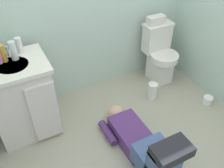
# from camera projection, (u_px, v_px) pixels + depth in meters

# --- Properties ---
(ground_plane) EXTENTS (3.07, 2.99, 0.04)m
(ground_plane) POSITION_uv_depth(u_px,v_px,m) (127.00, 141.00, 2.57)
(ground_plane) COLOR #9C9883
(toilet) EXTENTS (0.36, 0.46, 0.75)m
(toilet) POSITION_uv_depth(u_px,v_px,m) (159.00, 54.00, 3.17)
(toilet) COLOR silver
(toilet) RESTS_ON ground_plane
(vanity_cabinet) EXTENTS (0.60, 0.53, 0.82)m
(vanity_cabinet) POSITION_uv_depth(u_px,v_px,m) (22.00, 98.00, 2.44)
(vanity_cabinet) COLOR silver
(vanity_cabinet) RESTS_ON ground_plane
(faucet) EXTENTS (0.02, 0.02, 0.10)m
(faucet) POSITION_uv_depth(u_px,v_px,m) (8.00, 52.00, 2.26)
(faucet) COLOR silver
(faucet) RESTS_ON vanity_cabinet
(person_plumber) EXTENTS (0.39, 1.06, 0.52)m
(person_plumber) POSITION_uv_depth(u_px,v_px,m) (142.00, 142.00, 2.32)
(person_plumber) COLOR #512D6B
(person_plumber) RESTS_ON ground_plane
(tissue_box) EXTENTS (0.22, 0.11, 0.10)m
(tissue_box) POSITION_uv_depth(u_px,v_px,m) (156.00, 20.00, 2.95)
(tissue_box) COLOR silver
(tissue_box) RESTS_ON toilet
(bottle_amber) EXTENTS (0.05, 0.05, 0.16)m
(bottle_amber) POSITION_uv_depth(u_px,v_px,m) (3.00, 53.00, 2.17)
(bottle_amber) COLOR #BF8C32
(bottle_amber) RESTS_ON vanity_cabinet
(bottle_clear) EXTENTS (0.06, 0.06, 0.18)m
(bottle_clear) POSITION_uv_depth(u_px,v_px,m) (13.00, 51.00, 2.19)
(bottle_clear) COLOR silver
(bottle_clear) RESTS_ON vanity_cabinet
(bottle_white) EXTENTS (0.06, 0.06, 0.15)m
(bottle_white) POSITION_uv_depth(u_px,v_px,m) (19.00, 45.00, 2.29)
(bottle_white) COLOR white
(bottle_white) RESTS_ON vanity_cabinet
(paper_towel_roll) EXTENTS (0.11, 0.11, 0.22)m
(paper_towel_roll) POSITION_uv_depth(u_px,v_px,m) (152.00, 91.00, 3.00)
(paper_towel_roll) COLOR white
(paper_towel_roll) RESTS_ON ground_plane
(toilet_paper_roll) EXTENTS (0.11, 0.11, 0.10)m
(toilet_paper_roll) POSITION_uv_depth(u_px,v_px,m) (208.00, 100.00, 2.96)
(toilet_paper_roll) COLOR white
(toilet_paper_roll) RESTS_ON ground_plane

